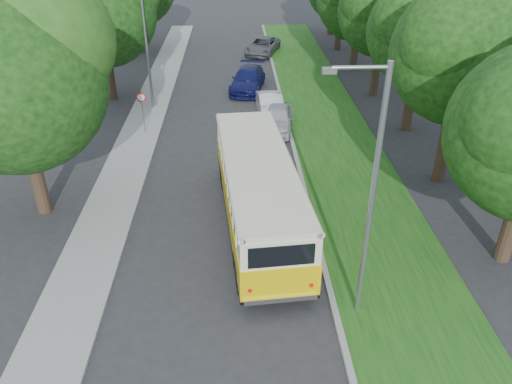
{
  "coord_description": "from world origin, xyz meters",
  "views": [
    {
      "loc": [
        0.62,
        -14.1,
        11.22
      ],
      "look_at": [
        1.32,
        2.64,
        1.5
      ],
      "focal_mm": 35.0,
      "sensor_mm": 36.0,
      "label": 1
    }
  ],
  "objects_px": {
    "lamppost_far": "(145,42)",
    "vintage_bus": "(258,194)",
    "car_blue": "(248,80)",
    "car_grey": "(263,46)",
    "car_white": "(270,106)",
    "lamppost_near": "(369,193)",
    "car_silver": "(278,118)"
  },
  "relations": [
    {
      "from": "lamppost_far",
      "to": "vintage_bus",
      "type": "distance_m",
      "value": 15.03
    },
    {
      "from": "car_blue",
      "to": "vintage_bus",
      "type": "bearing_deg",
      "value": -80.19
    },
    {
      "from": "car_grey",
      "to": "car_white",
      "type": "bearing_deg",
      "value": -73.66
    },
    {
      "from": "vintage_bus",
      "to": "car_blue",
      "type": "height_order",
      "value": "vintage_bus"
    },
    {
      "from": "vintage_bus",
      "to": "car_white",
      "type": "distance_m",
      "value": 11.98
    },
    {
      "from": "lamppost_near",
      "to": "car_grey",
      "type": "relative_size",
      "value": 1.66
    },
    {
      "from": "vintage_bus",
      "to": "car_grey",
      "type": "bearing_deg",
      "value": 81.38
    },
    {
      "from": "lamppost_far",
      "to": "car_grey",
      "type": "xyz_separation_m",
      "value": [
        7.7,
        12.86,
        -3.45
      ]
    },
    {
      "from": "lamppost_near",
      "to": "car_blue",
      "type": "bearing_deg",
      "value": 97.14
    },
    {
      "from": "lamppost_far",
      "to": "car_white",
      "type": "xyz_separation_m",
      "value": [
        7.39,
        -1.6,
        -3.45
      ]
    },
    {
      "from": "lamppost_far",
      "to": "car_blue",
      "type": "xyz_separation_m",
      "value": [
        6.17,
        3.37,
        -3.39
      ]
    },
    {
      "from": "lamppost_near",
      "to": "lamppost_far",
      "type": "distance_m",
      "value": 20.53
    },
    {
      "from": "vintage_bus",
      "to": "car_grey",
      "type": "xyz_separation_m",
      "value": [
        1.59,
        26.35,
        -0.83
      ]
    },
    {
      "from": "car_blue",
      "to": "car_silver",
      "type": "bearing_deg",
      "value": -67.8
    },
    {
      "from": "vintage_bus",
      "to": "car_blue",
      "type": "distance_m",
      "value": 16.87
    },
    {
      "from": "lamppost_near",
      "to": "car_silver",
      "type": "relative_size",
      "value": 1.99
    },
    {
      "from": "lamppost_near",
      "to": "vintage_bus",
      "type": "xyz_separation_m",
      "value": [
        -2.79,
        5.02,
        -2.87
      ]
    },
    {
      "from": "lamppost_near",
      "to": "car_silver",
      "type": "height_order",
      "value": "lamppost_near"
    },
    {
      "from": "car_white",
      "to": "lamppost_far",
      "type": "bearing_deg",
      "value": 164.06
    },
    {
      "from": "lamppost_far",
      "to": "car_white",
      "type": "distance_m",
      "value": 8.31
    },
    {
      "from": "car_white",
      "to": "car_grey",
      "type": "height_order",
      "value": "car_grey"
    },
    {
      "from": "lamppost_far",
      "to": "car_blue",
      "type": "height_order",
      "value": "lamppost_far"
    },
    {
      "from": "lamppost_far",
      "to": "car_grey",
      "type": "distance_m",
      "value": 15.38
    },
    {
      "from": "vintage_bus",
      "to": "car_white",
      "type": "xyz_separation_m",
      "value": [
        1.28,
        11.88,
        -0.84
      ]
    },
    {
      "from": "lamppost_far",
      "to": "car_silver",
      "type": "height_order",
      "value": "lamppost_far"
    },
    {
      "from": "lamppost_near",
      "to": "car_silver",
      "type": "bearing_deg",
      "value": 94.67
    },
    {
      "from": "vintage_bus",
      "to": "car_silver",
      "type": "relative_size",
      "value": 2.52
    },
    {
      "from": "vintage_bus",
      "to": "car_grey",
      "type": "distance_m",
      "value": 26.41
    },
    {
      "from": "lamppost_far",
      "to": "car_blue",
      "type": "relative_size",
      "value": 1.5
    },
    {
      "from": "vintage_bus",
      "to": "car_grey",
      "type": "relative_size",
      "value": 2.1
    },
    {
      "from": "car_silver",
      "to": "car_grey",
      "type": "height_order",
      "value": "car_silver"
    },
    {
      "from": "lamppost_near",
      "to": "car_blue",
      "type": "height_order",
      "value": "lamppost_near"
    }
  ]
}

